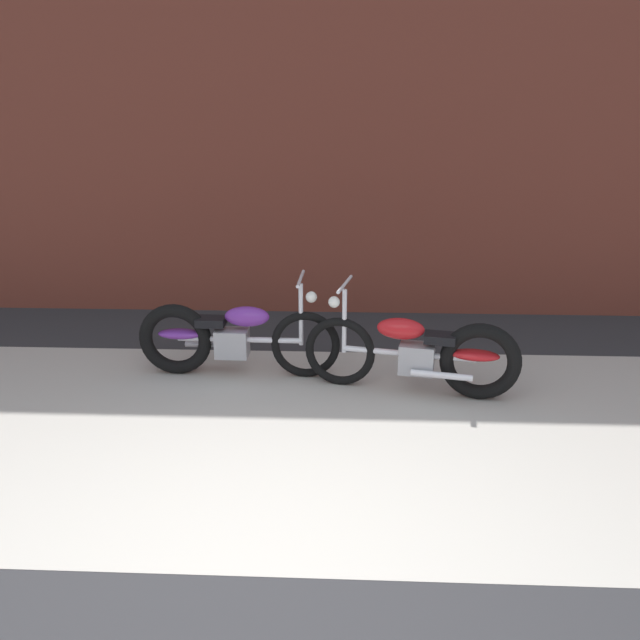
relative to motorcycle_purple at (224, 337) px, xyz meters
name	(u,v)px	position (x,y,z in m)	size (l,w,h in m)	color
ground_plane	(266,577)	(0.77, -2.84, -0.40)	(80.00, 80.00, 0.00)	#2D2D30
sidewalk_slab	(292,428)	(0.77, -1.09, -0.40)	(36.00, 3.50, 0.01)	#B2ADA3
brick_building_wall	(313,81)	(0.77, 2.36, 2.48)	(36.00, 0.50, 5.75)	brown
motorcycle_purple	(224,337)	(0.00, 0.00, 0.00)	(2.01, 0.58, 1.03)	black
motorcycle_red	(425,354)	(1.94, -0.35, 0.00)	(1.99, 0.71, 1.03)	black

